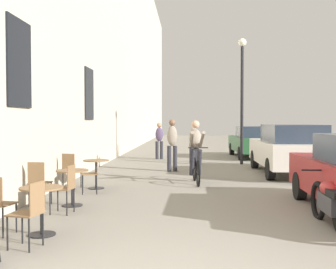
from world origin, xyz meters
The scene contains 17 objects.
building_facade_left centered at (-3.45, 14.00, 6.73)m, with size 0.54×68.00×13.45m.
cafe_table_near centered at (-2.10, 1.96, 0.52)m, with size 0.64×0.64×0.72m.
cafe_chair_near_toward_wall centered at (-2.02, 1.33, 0.52)m, with size 0.45×0.45×0.89m.
cafe_table_mid centered at (-2.23, 4.05, 0.52)m, with size 0.64×0.64×0.72m.
cafe_chair_mid_toward_street centered at (-2.16, 3.37, 0.52)m, with size 0.43×0.43×0.89m.
cafe_chair_mid_toward_wall centered at (-2.89, 3.97, 0.52)m, with size 0.41×0.41×0.89m.
cafe_table_far centered at (-2.22, 6.14, 0.52)m, with size 0.64×0.64×0.72m.
cafe_chair_far_toward_street centered at (-2.15, 5.47, 0.52)m, with size 0.46×0.46×0.89m.
cafe_chair_far_toward_wall centered at (-2.85, 6.07, 0.52)m, with size 0.46×0.46×0.89m.
cyclist_on_bicycle centered at (0.30, 7.25, 0.81)m, with size 0.52×1.76×1.74m.
pedestrian_near centered at (-0.45, 9.72, 0.99)m, with size 0.36×0.27×1.75m.
pedestrian_mid centered at (0.31, 12.20, 0.94)m, with size 0.37×0.28×1.67m.
pedestrian_far centered at (-1.19, 14.15, 0.91)m, with size 0.36×0.27×1.62m.
street_lamp centered at (2.19, 12.14, 3.11)m, with size 0.32×0.32×4.90m.
parked_car_second centered at (3.29, 9.15, 0.82)m, with size 1.92×4.46×1.58m.
parked_car_third centered at (3.11, 15.14, 0.75)m, with size 1.84×4.14×1.45m.
parked_motorcycle centered at (2.32, 2.51, 0.40)m, with size 0.62×2.15×0.92m.
Camera 1 is at (0.06, -3.98, 1.70)m, focal length 43.80 mm.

